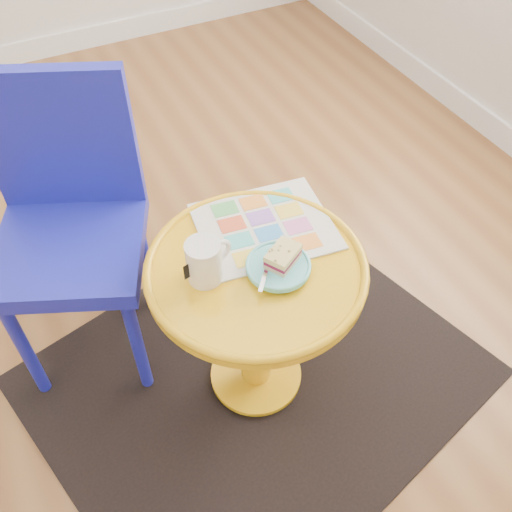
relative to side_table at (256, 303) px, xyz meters
name	(u,v)px	position (x,y,z in m)	size (l,w,h in m)	color
floor	(101,331)	(-0.40, 0.41, -0.39)	(4.00, 4.00, 0.00)	brown
rug	(256,376)	(0.00, 0.00, -0.39)	(1.30, 1.10, 0.01)	black
side_table	(256,303)	(0.00, 0.00, 0.00)	(0.57, 0.57, 0.55)	gold
chair	(69,216)	(-0.38, 0.42, 0.14)	(0.54, 0.54, 0.92)	#1B1FB0
newspaper	(265,226)	(0.09, 0.12, 0.16)	(0.36, 0.30, 0.01)	silver
mug	(205,260)	(-0.13, 0.03, 0.22)	(0.13, 0.09, 0.12)	white
plate	(278,267)	(0.04, -0.04, 0.17)	(0.16, 0.16, 0.02)	#62CCD0
cake_slice	(283,256)	(0.06, -0.03, 0.20)	(0.11, 0.10, 0.04)	#D3BC8C
fork	(267,268)	(0.01, -0.04, 0.18)	(0.10, 0.12, 0.00)	silver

